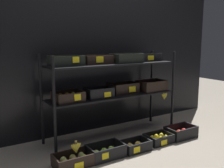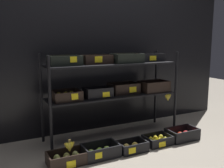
{
  "view_description": "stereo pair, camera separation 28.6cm",
  "coord_description": "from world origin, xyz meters",
  "px_view_note": "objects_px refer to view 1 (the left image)",
  "views": [
    {
      "loc": [
        -1.65,
        -2.65,
        1.21
      ],
      "look_at": [
        0.0,
        0.0,
        0.66
      ],
      "focal_mm": 42.01,
      "sensor_mm": 36.0,
      "label": 1
    },
    {
      "loc": [
        -1.4,
        -2.79,
        1.21
      ],
      "look_at": [
        0.0,
        0.0,
        0.66
      ],
      "focal_mm": 42.01,
      "sensor_mm": 36.0,
      "label": 2
    }
  ],
  "objects_px": {
    "display_rack": "(113,79)",
    "crate_ground_lemon": "(159,139)",
    "crate_ground_apple_gold": "(135,146)",
    "crate_ground_apple_red": "(181,133)",
    "banana_bunch_loose": "(76,148)",
    "crate_ground_pear": "(74,161)",
    "crate_ground_apple_green": "(106,152)"
  },
  "relations": [
    {
      "from": "display_rack",
      "to": "crate_ground_apple_red",
      "type": "distance_m",
      "value": 1.09
    },
    {
      "from": "display_rack",
      "to": "crate_ground_lemon",
      "type": "height_order",
      "value": "display_rack"
    },
    {
      "from": "crate_ground_apple_red",
      "to": "banana_bunch_loose",
      "type": "distance_m",
      "value": 1.41
    },
    {
      "from": "crate_ground_apple_red",
      "to": "crate_ground_pear",
      "type": "bearing_deg",
      "value": 179.6
    },
    {
      "from": "crate_ground_lemon",
      "to": "display_rack",
      "type": "bearing_deg",
      "value": 126.81
    },
    {
      "from": "display_rack",
      "to": "crate_ground_lemon",
      "type": "distance_m",
      "value": 0.9
    },
    {
      "from": "crate_ground_pear",
      "to": "crate_ground_lemon",
      "type": "distance_m",
      "value": 1.08
    },
    {
      "from": "banana_bunch_loose",
      "to": "crate_ground_apple_red",
      "type": "bearing_deg",
      "value": -0.42
    },
    {
      "from": "crate_ground_apple_gold",
      "to": "crate_ground_lemon",
      "type": "distance_m",
      "value": 0.37
    },
    {
      "from": "display_rack",
      "to": "crate_ground_apple_red",
      "type": "xyz_separation_m",
      "value": [
        0.7,
        -0.48,
        -0.68
      ]
    },
    {
      "from": "display_rack",
      "to": "crate_ground_apple_red",
      "type": "height_order",
      "value": "display_rack"
    },
    {
      "from": "crate_ground_pear",
      "to": "crate_ground_apple_red",
      "type": "distance_m",
      "value": 1.44
    },
    {
      "from": "crate_ground_pear",
      "to": "crate_ground_apple_red",
      "type": "height_order",
      "value": "crate_ground_apple_red"
    },
    {
      "from": "crate_ground_pear",
      "to": "crate_ground_apple_gold",
      "type": "relative_size",
      "value": 1.21
    },
    {
      "from": "crate_ground_lemon",
      "to": "crate_ground_apple_gold",
      "type": "bearing_deg",
      "value": -175.04
    },
    {
      "from": "display_rack",
      "to": "crate_ground_apple_green",
      "type": "distance_m",
      "value": 0.91
    },
    {
      "from": "crate_ground_apple_green",
      "to": "crate_ground_apple_red",
      "type": "xyz_separation_m",
      "value": [
        1.08,
        -0.01,
        0.0
      ]
    },
    {
      "from": "crate_ground_apple_gold",
      "to": "crate_ground_lemon",
      "type": "bearing_deg",
      "value": 4.96
    },
    {
      "from": "display_rack",
      "to": "banana_bunch_loose",
      "type": "bearing_deg",
      "value": -146.65
    },
    {
      "from": "crate_ground_pear",
      "to": "banana_bunch_loose",
      "type": "xyz_separation_m",
      "value": [
        0.03,
        0.0,
        0.12
      ]
    },
    {
      "from": "crate_ground_lemon",
      "to": "crate_ground_apple_red",
      "type": "height_order",
      "value": "crate_ground_apple_red"
    },
    {
      "from": "display_rack",
      "to": "banana_bunch_loose",
      "type": "height_order",
      "value": "display_rack"
    },
    {
      "from": "crate_ground_apple_red",
      "to": "banana_bunch_loose",
      "type": "xyz_separation_m",
      "value": [
        -1.41,
        0.01,
        0.13
      ]
    },
    {
      "from": "display_rack",
      "to": "crate_ground_pear",
      "type": "height_order",
      "value": "display_rack"
    },
    {
      "from": "display_rack",
      "to": "crate_ground_apple_green",
      "type": "xyz_separation_m",
      "value": [
        -0.38,
        -0.46,
        -0.68
      ]
    },
    {
      "from": "crate_ground_lemon",
      "to": "crate_ground_apple_red",
      "type": "relative_size",
      "value": 0.82
    },
    {
      "from": "crate_ground_apple_red",
      "to": "banana_bunch_loose",
      "type": "height_order",
      "value": "banana_bunch_loose"
    },
    {
      "from": "crate_ground_apple_gold",
      "to": "crate_ground_apple_red",
      "type": "relative_size",
      "value": 0.83
    },
    {
      "from": "crate_ground_apple_gold",
      "to": "crate_ground_lemon",
      "type": "xyz_separation_m",
      "value": [
        0.37,
        0.03,
        -0.0
      ]
    },
    {
      "from": "crate_ground_lemon",
      "to": "crate_ground_apple_red",
      "type": "xyz_separation_m",
      "value": [
        0.35,
        -0.01,
        0.01
      ]
    },
    {
      "from": "crate_ground_apple_green",
      "to": "crate_ground_lemon",
      "type": "distance_m",
      "value": 0.73
    },
    {
      "from": "crate_ground_apple_gold",
      "to": "banana_bunch_loose",
      "type": "distance_m",
      "value": 0.7
    }
  ]
}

